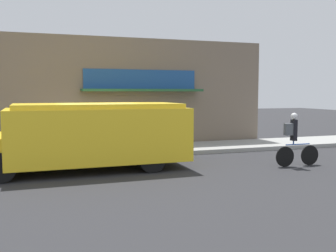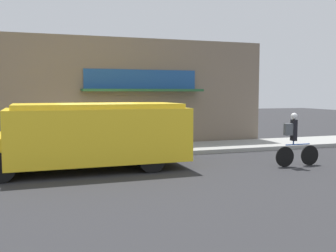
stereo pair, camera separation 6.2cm
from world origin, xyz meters
name	(u,v)px [view 1 (the left image)]	position (x,y,z in m)	size (l,w,h in m)	color
ground_plane	(98,160)	(0.00, 0.00, 0.00)	(70.00, 70.00, 0.00)	#2B2B2D
sidewalk	(93,153)	(0.00, 1.22, 0.08)	(28.00, 2.44, 0.16)	#999993
storefront	(90,93)	(0.09, 2.60, 2.24)	(15.30, 0.92, 4.45)	#756656
school_bus	(86,135)	(-0.58, -1.52, 1.03)	(6.41, 2.71, 1.94)	yellow
cyclist	(295,140)	(5.51, -3.00, 0.80)	(1.52, 0.20, 1.64)	black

